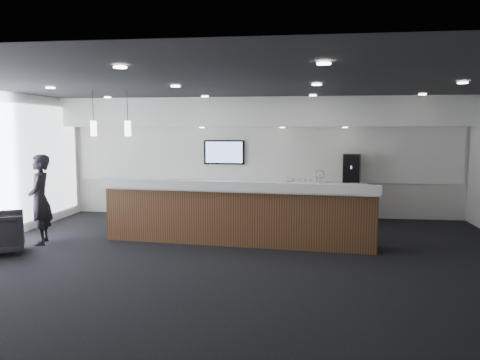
# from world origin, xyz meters

# --- Properties ---
(ground) EXTENTS (10.00, 10.00, 0.00)m
(ground) POSITION_xyz_m (0.00, 0.00, 0.00)
(ground) COLOR black
(ground) RESTS_ON ground
(ceiling) EXTENTS (10.00, 8.00, 0.02)m
(ceiling) POSITION_xyz_m (0.00, 0.00, 3.00)
(ceiling) COLOR black
(ceiling) RESTS_ON back_wall
(back_wall) EXTENTS (10.00, 0.02, 3.00)m
(back_wall) POSITION_xyz_m (0.00, 4.00, 1.50)
(back_wall) COLOR silver
(back_wall) RESTS_ON ground
(soffit_bulkhead) EXTENTS (10.00, 0.90, 0.70)m
(soffit_bulkhead) POSITION_xyz_m (0.00, 3.55, 2.65)
(soffit_bulkhead) COLOR white
(soffit_bulkhead) RESTS_ON back_wall
(alcove_panel) EXTENTS (9.80, 0.06, 1.40)m
(alcove_panel) POSITION_xyz_m (0.00, 3.97, 1.60)
(alcove_panel) COLOR white
(alcove_panel) RESTS_ON back_wall
(back_credenza) EXTENTS (5.06, 0.66, 0.95)m
(back_credenza) POSITION_xyz_m (-0.00, 3.64, 0.48)
(back_credenza) COLOR gray
(back_credenza) RESTS_ON ground
(wall_tv) EXTENTS (1.05, 0.08, 0.62)m
(wall_tv) POSITION_xyz_m (-1.00, 3.91, 1.65)
(wall_tv) COLOR black
(wall_tv) RESTS_ON back_wall
(pendant_left) EXTENTS (0.12, 0.12, 0.30)m
(pendant_left) POSITION_xyz_m (-2.40, 0.80, 2.25)
(pendant_left) COLOR #FFF2C6
(pendant_left) RESTS_ON ceiling
(pendant_right) EXTENTS (0.12, 0.12, 0.30)m
(pendant_right) POSITION_xyz_m (-3.10, 0.80, 2.25)
(pendant_right) COLOR #FFF2C6
(pendant_right) RESTS_ON ceiling
(ceiling_can_lights) EXTENTS (7.00, 5.00, 0.02)m
(ceiling_can_lights) POSITION_xyz_m (0.00, 0.00, 2.97)
(ceiling_can_lights) COLOR silver
(ceiling_can_lights) RESTS_ON ceiling
(service_counter) EXTENTS (5.42, 1.37, 1.49)m
(service_counter) POSITION_xyz_m (-0.26, 1.04, 0.57)
(service_counter) COLOR #492518
(service_counter) RESTS_ON ground
(coffee_machine) EXTENTS (0.47, 0.56, 0.69)m
(coffee_machine) POSITION_xyz_m (2.20, 3.68, 1.29)
(coffee_machine) COLOR black
(coffee_machine) RESTS_ON back_credenza
(info_sign_left) EXTENTS (0.14, 0.03, 0.19)m
(info_sign_left) POSITION_xyz_m (0.67, 3.51, 1.05)
(info_sign_left) COLOR white
(info_sign_left) RESTS_ON back_credenza
(info_sign_right) EXTENTS (0.18, 0.05, 0.24)m
(info_sign_right) POSITION_xyz_m (1.59, 3.57, 1.07)
(info_sign_right) COLOR white
(info_sign_right) RESTS_ON back_credenza
(lounge_guest) EXTENTS (0.63, 0.75, 1.75)m
(lounge_guest) POSITION_xyz_m (-4.07, 0.47, 0.88)
(lounge_guest) COLOR black
(lounge_guest) RESTS_ON ground
(cup_0) EXTENTS (0.11, 0.11, 0.10)m
(cup_0) POSITION_xyz_m (1.33, 3.55, 1.00)
(cup_0) COLOR white
(cup_0) RESTS_ON back_credenza
(cup_1) EXTENTS (0.15, 0.15, 0.10)m
(cup_1) POSITION_xyz_m (1.19, 3.55, 1.00)
(cup_1) COLOR white
(cup_1) RESTS_ON back_credenza
(cup_2) EXTENTS (0.13, 0.13, 0.10)m
(cup_2) POSITION_xyz_m (1.05, 3.55, 1.00)
(cup_2) COLOR white
(cup_2) RESTS_ON back_credenza
(cup_3) EXTENTS (0.14, 0.14, 0.10)m
(cup_3) POSITION_xyz_m (0.91, 3.55, 1.00)
(cup_3) COLOR white
(cup_3) RESTS_ON back_credenza
(cup_4) EXTENTS (0.15, 0.15, 0.10)m
(cup_4) POSITION_xyz_m (0.77, 3.55, 1.00)
(cup_4) COLOR white
(cup_4) RESTS_ON back_credenza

